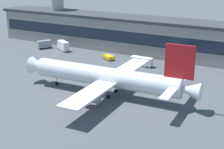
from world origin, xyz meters
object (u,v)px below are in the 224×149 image
object	(u,v)px
airliner	(108,77)
pushback_tractor	(109,57)
control_tower	(58,3)
fuel_truck	(141,61)
catering_truck	(63,46)
stair_truck	(44,44)

from	to	relation	value
airliner	pushback_tractor	distance (m)	38.03
airliner	control_tower	xyz separation A→B (m)	(-59.90, 53.44, 12.36)
control_tower	fuel_truck	distance (m)	62.02
catering_truck	fuel_truck	distance (m)	39.68
control_tower	pushback_tractor	size ratio (longest dim) A/B	5.19
pushback_tractor	fuel_truck	size ratio (longest dim) A/B	0.65
fuel_truck	stair_truck	distance (m)	49.67
pushback_tractor	fuel_truck	xyz separation A→B (m)	(14.69, -1.25, 0.83)
airliner	catering_truck	distance (m)	56.32
airliner	fuel_truck	xyz separation A→B (m)	(-4.13, 31.50, -3.61)
stair_truck	catering_truck	bearing A→B (deg)	5.93
control_tower	airliner	bearing A→B (deg)	-41.74
control_tower	fuel_truck	xyz separation A→B (m)	(55.77, -21.94, -15.96)
stair_truck	airliner	bearing A→B (deg)	-32.68
control_tower	pushback_tractor	distance (m)	48.97
control_tower	stair_truck	world-z (taller)	control_tower
catering_truck	stair_truck	distance (m)	10.17
fuel_truck	catering_truck	bearing A→B (deg)	174.21
catering_truck	airliner	bearing A→B (deg)	-39.15
airliner	fuel_truck	bearing A→B (deg)	97.48
catering_truck	stair_truck	bearing A→B (deg)	-174.07
control_tower	stair_truck	bearing A→B (deg)	-71.95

